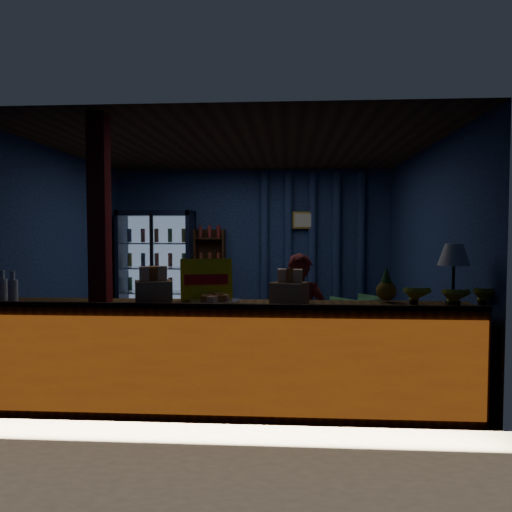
{
  "coord_description": "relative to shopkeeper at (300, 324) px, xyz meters",
  "views": [
    {
      "loc": [
        0.6,
        -6.18,
        1.59
      ],
      "look_at": [
        0.21,
        -0.2,
        1.28
      ],
      "focal_mm": 35.0,
      "sensor_mm": 36.0,
      "label": 1
    }
  ],
  "objects": [
    {
      "name": "counter",
      "position": [
        -0.72,
        -0.5,
        -0.21
      ],
      "size": [
        4.4,
        0.57,
        0.99
      ],
      "color": "brown",
      "rests_on": "ground"
    },
    {
      "name": "support_post",
      "position": [
        -1.77,
        -0.49,
        0.62
      ],
      "size": [
        0.16,
        0.16,
        2.6
      ],
      "primitive_type": "cube",
      "color": "maroon",
      "rests_on": "ground"
    },
    {
      "name": "green_chair",
      "position": [
        0.95,
        2.85,
        -0.39
      ],
      "size": [
        0.9,
        0.9,
        0.59
      ],
      "primitive_type": "imported",
      "rotation": [
        0.0,
        0.0,
        3.77
      ],
      "color": "#5DBA66",
      "rests_on": "ground"
    },
    {
      "name": "banana_bunches",
      "position": [
        1.25,
        -0.5,
        0.36
      ],
      "size": [
        0.82,
        0.31,
        0.18
      ],
      "color": "gold",
      "rests_on": "counter"
    },
    {
      "name": "side_table",
      "position": [
        -0.19,
        2.79,
        -0.42
      ],
      "size": [
        0.67,
        0.57,
        0.62
      ],
      "color": "#381D11",
      "rests_on": "ground"
    },
    {
      "name": "snack_box_centre",
      "position": [
        -0.11,
        -0.44,
        0.37
      ],
      "size": [
        0.35,
        0.33,
        0.3
      ],
      "color": "#AD7B54",
      "rests_on": "counter"
    },
    {
      "name": "ground",
      "position": [
        -0.72,
        1.41,
        -0.68
      ],
      "size": [
        4.6,
        4.6,
        0.0
      ],
      "primitive_type": "plane",
      "color": "#515154",
      "rests_on": "ground"
    },
    {
      "name": "bottle_shelf",
      "position": [
        -1.42,
        3.47,
        0.11
      ],
      "size": [
        0.5,
        0.28,
        1.6
      ],
      "color": "#381D11",
      "rests_on": "ground"
    },
    {
      "name": "room_walls",
      "position": [
        -0.72,
        1.41,
        0.89
      ],
      "size": [
        4.6,
        4.6,
        4.6
      ],
      "color": "navy",
      "rests_on": "ground"
    },
    {
      "name": "table_lamp",
      "position": [
        1.28,
        -0.45,
        0.68
      ],
      "size": [
        0.27,
        0.27,
        0.52
      ],
      "color": "black",
      "rests_on": "counter"
    },
    {
      "name": "curtain_folds",
      "position": [
        0.28,
        3.55,
        0.62
      ],
      "size": [
        1.74,
        0.14,
        2.5
      ],
      "color": "navy",
      "rests_on": "room_walls"
    },
    {
      "name": "pineapple",
      "position": [
        0.75,
        -0.29,
        0.39
      ],
      "size": [
        0.18,
        0.18,
        0.3
      ],
      "color": "#91631A",
      "rests_on": "counter"
    },
    {
      "name": "snack_box_left",
      "position": [
        -1.29,
        -0.52,
        0.38
      ],
      "size": [
        0.37,
        0.34,
        0.32
      ],
      "color": "#AD7B54",
      "rests_on": "counter"
    },
    {
      "name": "framed_picture",
      "position": [
        0.13,
        3.5,
        1.07
      ],
      "size": [
        0.36,
        0.04,
        0.28
      ],
      "color": "gold",
      "rests_on": "room_walls"
    },
    {
      "name": "pastry_tray",
      "position": [
        -0.76,
        -0.44,
        0.29
      ],
      "size": [
        0.44,
        0.44,
        0.07
      ],
      "color": "silver",
      "rests_on": "counter"
    },
    {
      "name": "beverage_cooler",
      "position": [
        -2.27,
        3.33,
        0.25
      ],
      "size": [
        1.2,
        0.62,
        1.9
      ],
      "color": "black",
      "rests_on": "ground"
    },
    {
      "name": "yellow_sign",
      "position": [
        -0.86,
        -0.27,
        0.46
      ],
      "size": [
        0.48,
        0.2,
        0.38
      ],
      "color": "yellow",
      "rests_on": "counter"
    },
    {
      "name": "shopkeeper",
      "position": [
        0.0,
        0.0,
        0.0
      ],
      "size": [
        0.53,
        0.38,
        1.36
      ],
      "primitive_type": "imported",
      "rotation": [
        0.0,
        0.0,
        -0.11
      ],
      "color": "maroon",
      "rests_on": "ground"
    }
  ]
}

